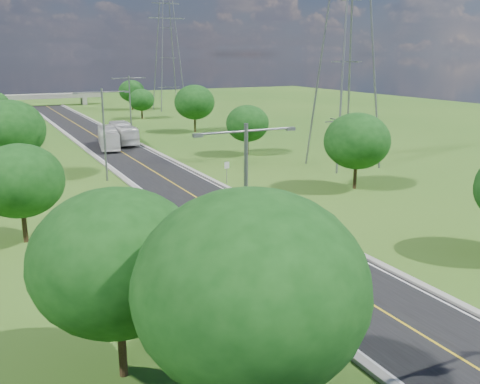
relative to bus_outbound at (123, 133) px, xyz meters
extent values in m
plane|color=#2B5919|center=(-2.28, -9.12, -1.62)|extent=(260.00, 260.00, 0.00)
cube|color=black|center=(-2.28, -3.12, -1.59)|extent=(8.00, 150.00, 0.06)
cube|color=gray|center=(-6.53, -3.12, -1.51)|extent=(0.50, 150.00, 0.22)
cube|color=gray|center=(1.97, -3.12, -1.51)|extent=(0.50, 150.00, 0.22)
cylinder|color=slate|center=(2.92, -31.12, -0.42)|extent=(0.08, 0.08, 2.40)
cube|color=white|center=(2.92, -31.15, 0.38)|extent=(0.55, 0.04, 0.70)
cube|color=gray|center=(-12.28, 70.88, -0.62)|extent=(1.20, 3.00, 2.00)
cube|color=gray|center=(7.72, 70.88, -0.62)|extent=(1.20, 3.00, 2.00)
cube|color=gray|center=(-2.28, 70.88, 0.98)|extent=(30.00, 3.00, 1.20)
cylinder|color=slate|center=(-8.28, -57.12, 3.38)|extent=(0.22, 0.22, 10.00)
cylinder|color=slate|center=(-9.68, -57.12, 7.98)|extent=(2.80, 0.12, 0.12)
cylinder|color=slate|center=(-6.88, -57.12, 7.98)|extent=(2.80, 0.12, 0.12)
cube|color=slate|center=(-10.98, -57.12, 7.93)|extent=(0.50, 0.25, 0.18)
cube|color=slate|center=(-5.58, -57.12, 7.93)|extent=(0.50, 0.25, 0.18)
cylinder|color=slate|center=(-8.28, -24.12, 3.38)|extent=(0.22, 0.22, 10.00)
cylinder|color=slate|center=(-9.68, -24.12, 7.98)|extent=(2.80, 0.12, 0.12)
cylinder|color=slate|center=(-6.88, -24.12, 7.98)|extent=(2.80, 0.12, 0.12)
cube|color=slate|center=(-10.98, -24.12, 7.93)|extent=(0.50, 0.25, 0.18)
cube|color=slate|center=(-5.58, -24.12, 7.93)|extent=(0.50, 0.25, 0.18)
cylinder|color=slate|center=(3.72, 8.88, 3.38)|extent=(0.22, 0.22, 10.00)
cylinder|color=slate|center=(2.32, 8.88, 7.98)|extent=(2.80, 0.12, 0.12)
cylinder|color=slate|center=(5.12, 8.88, 7.98)|extent=(2.80, 0.12, 0.12)
cube|color=slate|center=(1.02, 8.88, 7.93)|extent=(0.50, 0.25, 0.18)
cube|color=slate|center=(6.42, 8.88, 7.93)|extent=(0.50, 0.25, 0.18)
cube|color=slate|center=(23.72, 45.88, 20.22)|extent=(9.00, 0.25, 0.25)
cube|color=slate|center=(23.72, 45.88, 23.58)|extent=(7.00, 0.25, 0.25)
cylinder|color=black|center=(-16.28, -61.12, -0.09)|extent=(0.36, 0.36, 3.06)
ellipsoid|color=#113D10|center=(-16.28, -61.12, 3.65)|extent=(7.14, 7.14, 6.07)
cylinder|color=black|center=(-18.28, -41.12, -0.27)|extent=(0.36, 0.36, 2.70)
ellipsoid|color=#113D10|center=(-18.28, -41.12, 3.03)|extent=(6.30, 6.30, 5.36)
cylinder|color=black|center=(-17.28, -19.12, 0.00)|extent=(0.36, 0.36, 3.24)
ellipsoid|color=#113D10|center=(-17.28, -19.12, 3.96)|extent=(7.56, 7.56, 6.43)
ellipsoid|color=#113D10|center=(-13.28, -67.12, 4.27)|extent=(7.98, 7.98, 6.78)
cylinder|color=black|center=(13.72, -39.12, -0.18)|extent=(0.36, 0.36, 2.88)
ellipsoid|color=#113D10|center=(13.72, -39.12, 3.34)|extent=(6.72, 6.72, 5.71)
cylinder|color=black|center=(12.72, -17.12, -0.36)|extent=(0.36, 0.36, 2.52)
ellipsoid|color=#113D10|center=(12.72, -17.12, 2.72)|extent=(5.88, 5.88, 5.00)
cylinder|color=black|center=(14.72, 6.88, -0.09)|extent=(0.36, 0.36, 3.06)
ellipsoid|color=#113D10|center=(14.72, 6.88, 3.65)|extent=(7.14, 7.14, 6.07)
cylinder|color=black|center=(12.22, 30.88, -0.45)|extent=(0.36, 0.36, 2.34)
ellipsoid|color=#113D10|center=(12.22, 30.88, 2.41)|extent=(5.46, 5.46, 4.64)
cylinder|color=black|center=(15.72, 50.88, -0.27)|extent=(0.36, 0.36, 2.70)
ellipsoid|color=#113D10|center=(15.72, 50.88, 3.03)|extent=(6.30, 6.30, 5.36)
imported|color=silver|center=(0.00, 0.00, 0.00)|extent=(3.39, 11.33, 3.11)
imported|color=white|center=(-3.08, -3.20, -0.06)|extent=(4.33, 11.05, 3.00)
camera|label=1|loc=(-20.99, -81.57, 11.83)|focal=40.00mm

